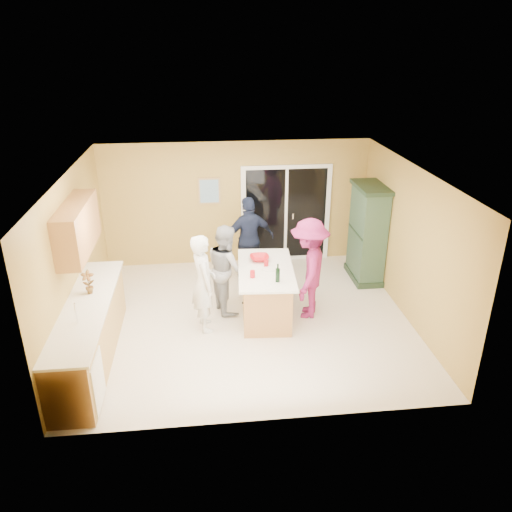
{
  "coord_description": "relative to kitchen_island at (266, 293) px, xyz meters",
  "views": [
    {
      "loc": [
        -0.69,
        -7.45,
        4.49
      ],
      "look_at": [
        0.15,
        0.1,
        1.15
      ],
      "focal_mm": 35.0,
      "sensor_mm": 36.0,
      "label": 1
    }
  ],
  "objects": [
    {
      "name": "left_cabinet_run",
      "position": [
        -2.77,
        -1.18,
        0.04
      ],
      "size": [
        0.65,
        3.05,
        1.24
      ],
      "color": "#B98C48",
      "rests_on": "floor"
    },
    {
      "name": "wall_back",
      "position": [
        -0.32,
        2.37,
        0.88
      ],
      "size": [
        5.5,
        0.1,
        2.6
      ],
      "primitive_type": "cube",
      "color": "#EFCA62",
      "rests_on": "ground"
    },
    {
      "name": "white_plate",
      "position": [
        0.05,
        -0.05,
        0.48
      ],
      "size": [
        0.24,
        0.24,
        0.01
      ],
      "primitive_type": "cylinder",
      "rotation": [
        0.0,
        0.0,
        0.11
      ],
      "color": "silver",
      "rests_on": "kitchen_island"
    },
    {
      "name": "tumbler_near",
      "position": [
        -0.26,
        -0.32,
        0.54
      ],
      "size": [
        0.09,
        0.09,
        0.12
      ],
      "primitive_type": "cylinder",
      "rotation": [
        0.0,
        0.0,
        -0.17
      ],
      "color": "red",
      "rests_on": "kitchen_island"
    },
    {
      "name": "woman_navy",
      "position": [
        -0.14,
        1.44,
        0.44
      ],
      "size": [
        1.08,
        0.65,
        1.72
      ],
      "primitive_type": "imported",
      "rotation": [
        0.0,
        0.0,
        3.38
      ],
      "color": "#1B263B",
      "rests_on": "floor"
    },
    {
      "name": "framed_picture",
      "position": [
        -0.87,
        2.34,
        1.18
      ],
      "size": [
        0.46,
        0.04,
        0.56
      ],
      "color": "tan",
      "rests_on": "wall_back"
    },
    {
      "name": "ceiling",
      "position": [
        -0.32,
        -0.13,
        2.18
      ],
      "size": [
        5.5,
        5.0,
        0.1
      ],
      "primitive_type": "cube",
      "color": "white",
      "rests_on": "wall_back"
    },
    {
      "name": "woman_grey",
      "position": [
        -0.65,
        0.29,
        0.37
      ],
      "size": [
        0.79,
        0.91,
        1.59
      ],
      "primitive_type": "imported",
      "rotation": [
        0.0,
        0.0,
        1.85
      ],
      "color": "#98999B",
      "rests_on": "floor"
    },
    {
      "name": "wall_right",
      "position": [
        2.43,
        -0.13,
        0.88
      ],
      "size": [
        0.1,
        5.0,
        2.6
      ],
      "primitive_type": "cube",
      "color": "#EFCA62",
      "rests_on": "ground"
    },
    {
      "name": "kitchen_island",
      "position": [
        0.0,
        0.0,
        0.0
      ],
      "size": [
        1.04,
        1.77,
        0.9
      ],
      "rotation": [
        0.0,
        0.0,
        -0.07
      ],
      "color": "#B98C48",
      "rests_on": "floor"
    },
    {
      "name": "green_hutch",
      "position": [
        2.17,
        1.24,
        0.52
      ],
      "size": [
        0.56,
        1.05,
        1.94
      ],
      "color": "#1E301F",
      "rests_on": "floor"
    },
    {
      "name": "wall_left",
      "position": [
        -3.07,
        -0.13,
        0.88
      ],
      "size": [
        0.1,
        5.0,
        2.6
      ],
      "primitive_type": "cube",
      "color": "#EFCA62",
      "rests_on": "ground"
    },
    {
      "name": "serving_bowl",
      "position": [
        -0.07,
        0.35,
        0.52
      ],
      "size": [
        0.34,
        0.34,
        0.08
      ],
      "primitive_type": "imported",
      "rotation": [
        0.0,
        0.0,
        -0.02
      ],
      "color": "red",
      "rests_on": "kitchen_island"
    },
    {
      "name": "wall_front",
      "position": [
        -0.32,
        -2.63,
        0.88
      ],
      "size": [
        5.5,
        0.1,
        2.6
      ],
      "primitive_type": "cube",
      "color": "#EFCA62",
      "rests_on": "ground"
    },
    {
      "name": "wine_bottle",
      "position": [
        0.12,
        -0.51,
        0.6
      ],
      "size": [
        0.07,
        0.07,
        0.31
      ],
      "rotation": [
        0.0,
        0.0,
        0.43
      ],
      "color": "black",
      "rests_on": "kitchen_island"
    },
    {
      "name": "woman_white",
      "position": [
        -1.06,
        -0.31,
        0.41
      ],
      "size": [
        0.51,
        0.67,
        1.67
      ],
      "primitive_type": "imported",
      "rotation": [
        0.0,
        0.0,
        1.76
      ],
      "color": "silver",
      "rests_on": "floor"
    },
    {
      "name": "tumbler_far",
      "position": [
        0.02,
        0.07,
        0.53
      ],
      "size": [
        0.1,
        0.1,
        0.11
      ],
      "primitive_type": "cylinder",
      "rotation": [
        0.0,
        0.0,
        0.26
      ],
      "color": "red",
      "rests_on": "kitchen_island"
    },
    {
      "name": "woman_magenta",
      "position": [
        0.73,
        -0.07,
        0.46
      ],
      "size": [
        0.99,
        1.29,
        1.77
      ],
      "primitive_type": "imported",
      "rotation": [
        0.0,
        0.0,
        -1.9
      ],
      "color": "#8A1E4D",
      "rests_on": "floor"
    },
    {
      "name": "tulip_vase",
      "position": [
        -2.77,
        -0.68,
        0.71
      ],
      "size": [
        0.21,
        0.15,
        0.37
      ],
      "primitive_type": "imported",
      "rotation": [
        0.0,
        0.0,
        0.08
      ],
      "color": "#AC1711",
      "rests_on": "left_cabinet_run"
    },
    {
      "name": "sliding_door",
      "position": [
        0.73,
        2.33,
        0.63
      ],
      "size": [
        1.9,
        0.07,
        2.1
      ],
      "color": "white",
      "rests_on": "floor"
    },
    {
      "name": "floor",
      "position": [
        -0.32,
        -0.13,
        -0.42
      ],
      "size": [
        5.5,
        5.5,
        0.0
      ],
      "primitive_type": "plane",
      "color": "beige",
      "rests_on": "ground"
    },
    {
      "name": "upper_cabinets",
      "position": [
        -2.9,
        -0.33,
        1.45
      ],
      "size": [
        0.35,
        1.6,
        0.75
      ],
      "primitive_type": "cube",
      "color": "#B98C48",
      "rests_on": "wall_left"
    }
  ]
}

